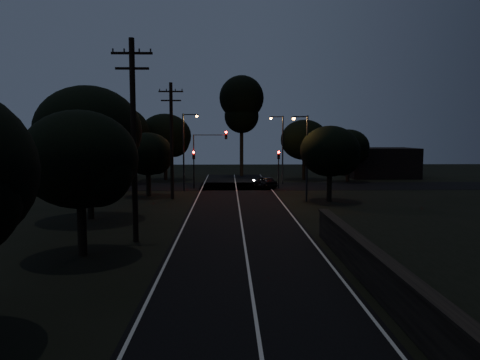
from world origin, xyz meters
name	(u,v)px	position (x,y,z in m)	size (l,w,h in m)	color
road_surface	(238,200)	(0.00, 31.12, 0.01)	(60.00, 70.00, 0.03)	black
utility_pole_mid	(134,137)	(-6.00, 15.00, 5.74)	(2.20, 0.30, 11.00)	black
utility_pole_far	(172,139)	(-6.00, 32.00, 5.48)	(2.20, 0.30, 10.50)	black
tree_left_b	(83,162)	(-7.80, 11.89, 4.58)	(5.56, 5.56, 7.07)	black
tree_left_c	(92,133)	(-10.24, 21.85, 5.96)	(7.29, 7.29, 9.21)	black
tree_left_d	(150,155)	(-8.33, 33.90, 3.92)	(4.78, 4.78, 6.06)	black
tree_far_nw	(167,137)	(-8.76, 49.86, 5.51)	(6.72, 6.72, 8.51)	black
tree_far_w	(120,133)	(-13.74, 45.85, 6.02)	(7.27, 7.27, 9.27)	black
tree_far_ne	(306,141)	(9.22, 49.88, 5.02)	(6.13, 6.13, 7.76)	black
tree_far_e	(350,148)	(14.18, 46.90, 4.20)	(5.11, 5.11, 6.48)	black
tree_right_a	(332,153)	(8.18, 29.89, 4.30)	(5.22, 5.22, 6.63)	black
tall_pine	(242,104)	(1.00, 55.00, 10.08)	(6.15, 6.15, 13.99)	black
building_left	(85,162)	(-20.00, 52.00, 2.20)	(10.00, 8.00, 4.40)	black
building_right	(380,163)	(20.00, 53.00, 2.00)	(9.00, 7.00, 4.00)	black
signal_left	(194,163)	(-4.60, 39.99, 2.84)	(0.28, 0.35, 4.10)	black
signal_right	(279,162)	(4.60, 39.99, 2.84)	(0.28, 0.35, 4.10)	black
signal_mast	(209,149)	(-2.91, 39.99, 4.34)	(3.70, 0.35, 6.25)	black
streetlight_a	(185,146)	(-5.31, 38.00, 4.64)	(1.66, 0.26, 8.00)	black
streetlight_b	(281,145)	(5.31, 44.00, 4.64)	(1.66, 0.26, 8.00)	black
streetlight_c	(305,152)	(5.83, 30.00, 4.35)	(1.46, 0.26, 7.50)	black
car	(265,182)	(3.20, 40.69, 0.65)	(1.53, 3.81, 1.30)	black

